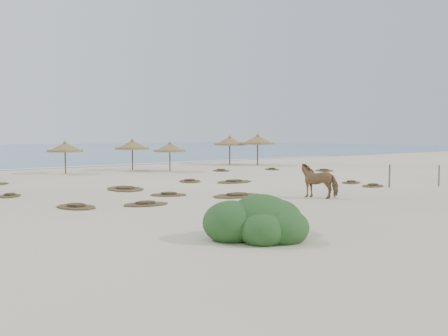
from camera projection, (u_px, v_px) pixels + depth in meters
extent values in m
plane|color=beige|center=(280.00, 192.00, 26.42)|extent=(160.00, 160.00, 0.00)
cube|color=white|center=(83.00, 166.00, 46.75)|extent=(70.00, 0.60, 0.01)
cylinder|color=brown|center=(65.00, 161.00, 38.38)|extent=(0.11, 0.11, 1.93)
cylinder|color=olive|center=(65.00, 151.00, 38.32)|extent=(3.02, 3.02, 0.17)
cone|color=olive|center=(65.00, 147.00, 38.30)|extent=(2.92, 2.92, 0.69)
cone|color=olive|center=(65.00, 142.00, 38.27)|extent=(0.33, 0.33, 0.20)
cylinder|color=brown|center=(132.00, 158.00, 42.02)|extent=(0.12, 0.12, 2.02)
cylinder|color=olive|center=(132.00, 148.00, 41.96)|extent=(3.66, 3.66, 0.17)
cone|color=olive|center=(132.00, 145.00, 41.94)|extent=(3.53, 3.53, 0.72)
cone|color=olive|center=(132.00, 139.00, 41.91)|extent=(0.35, 0.35, 0.21)
cylinder|color=brown|center=(170.00, 160.00, 40.59)|extent=(0.11, 0.11, 1.85)
cylinder|color=olive|center=(170.00, 151.00, 40.53)|extent=(3.13, 3.13, 0.16)
cone|color=olive|center=(170.00, 147.00, 40.51)|extent=(3.03, 3.03, 0.66)
cone|color=olive|center=(170.00, 142.00, 40.48)|extent=(0.32, 0.32, 0.19)
cylinder|color=brown|center=(258.00, 153.00, 48.70)|extent=(0.13, 0.13, 2.33)
cylinder|color=olive|center=(258.00, 143.00, 48.64)|extent=(3.64, 3.64, 0.20)
cone|color=olive|center=(258.00, 140.00, 48.61)|extent=(3.52, 3.52, 0.83)
cone|color=olive|center=(258.00, 134.00, 48.58)|extent=(0.40, 0.40, 0.24)
cylinder|color=brown|center=(230.00, 153.00, 49.92)|extent=(0.13, 0.13, 2.20)
cylinder|color=olive|center=(230.00, 144.00, 49.86)|extent=(3.23, 3.23, 0.19)
cone|color=olive|center=(230.00, 141.00, 49.83)|extent=(3.12, 3.12, 0.79)
cone|color=olive|center=(230.00, 136.00, 49.80)|extent=(0.38, 0.38, 0.23)
imported|color=olive|center=(319.00, 181.00, 24.15)|extent=(1.63, 2.15, 1.65)
cylinder|color=#6D6152|center=(390.00, 176.00, 28.64)|extent=(0.12, 0.12, 1.33)
cylinder|color=#6D6152|center=(439.00, 176.00, 29.19)|extent=(0.12, 0.12, 1.25)
ellipsoid|color=#2E5624|center=(261.00, 220.00, 14.80)|extent=(2.02, 2.02, 1.52)
ellipsoid|color=#2E5624|center=(276.00, 218.00, 15.60)|extent=(1.62, 1.62, 1.21)
ellipsoid|color=#2E5624|center=(232.00, 222.00, 14.62)|extent=(1.72, 1.72, 1.29)
ellipsoid|color=#2E5624|center=(283.00, 227.00, 14.38)|extent=(1.52, 1.52, 1.14)
ellipsoid|color=#2E5624|center=(263.00, 230.00, 14.16)|extent=(1.41, 1.41, 1.06)
ellipsoid|color=#2E5624|center=(256.00, 220.00, 15.90)|extent=(1.21, 1.21, 0.91)
ellipsoid|color=#2E5624|center=(257.00, 205.00, 15.36)|extent=(0.91, 0.91, 0.68)
ellipsoid|color=#2E5624|center=(251.00, 207.00, 14.66)|extent=(0.81, 0.81, 0.61)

